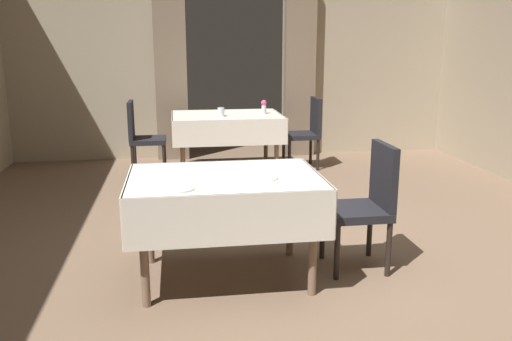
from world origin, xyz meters
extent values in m
plane|color=#7A604C|center=(0.00, 0.00, 0.00)|extent=(10.08, 10.08, 0.00)
cube|color=tan|center=(-1.95, 4.20, 1.50)|extent=(2.50, 0.12, 3.00)
cube|color=tan|center=(1.95, 4.20, 1.50)|extent=(2.50, 0.12, 3.00)
cube|color=#7F6B56|center=(-0.92, 4.06, 1.24)|extent=(0.44, 0.14, 2.48)
cube|color=#7F6B56|center=(0.92, 4.06, 1.24)|extent=(0.44, 0.14, 2.48)
cylinder|color=#7A604C|center=(-1.10, -0.38, 0.35)|extent=(0.06, 0.06, 0.71)
cylinder|color=#7A604C|center=(-0.02, -0.38, 0.35)|extent=(0.06, 0.06, 0.71)
cylinder|color=#7A604C|center=(-1.10, 0.31, 0.35)|extent=(0.06, 0.06, 0.71)
cylinder|color=#7A604C|center=(-0.02, 0.31, 0.35)|extent=(0.06, 0.06, 0.71)
cube|color=#7A604C|center=(-0.56, -0.03, 0.72)|extent=(1.24, 0.86, 0.03)
cube|color=silver|center=(-0.56, -0.03, 0.74)|extent=(1.30, 0.92, 0.01)
cube|color=silver|center=(-0.56, -0.49, 0.59)|extent=(1.30, 0.02, 0.33)
cube|color=silver|center=(-0.56, 0.42, 0.59)|extent=(1.30, 0.02, 0.33)
cube|color=silver|center=(-1.21, -0.03, 0.59)|extent=(0.02, 0.92, 0.33)
cube|color=silver|center=(0.09, -0.03, 0.59)|extent=(0.02, 0.92, 0.33)
cylinder|color=#7A604C|center=(-0.81, 2.72, 0.35)|extent=(0.06, 0.06, 0.71)
cylinder|color=#7A604C|center=(0.33, 2.72, 0.35)|extent=(0.06, 0.06, 0.71)
cylinder|color=#7A604C|center=(-0.81, 3.51, 0.35)|extent=(0.06, 0.06, 0.71)
cylinder|color=#7A604C|center=(0.33, 3.51, 0.35)|extent=(0.06, 0.06, 0.71)
cube|color=#7A604C|center=(-0.24, 3.12, 0.72)|extent=(1.30, 0.95, 0.03)
cube|color=silver|center=(-0.24, 3.12, 0.74)|extent=(1.36, 1.01, 0.01)
cube|color=silver|center=(-0.24, 2.61, 0.59)|extent=(1.36, 0.02, 0.31)
cube|color=silver|center=(-0.24, 3.62, 0.59)|extent=(1.36, 0.02, 0.31)
cube|color=silver|center=(-0.92, 3.12, 0.59)|extent=(0.02, 1.01, 0.31)
cube|color=silver|center=(0.44, 3.12, 0.59)|extent=(0.02, 1.01, 0.31)
cylinder|color=black|center=(0.21, -0.18, 0.21)|extent=(0.04, 0.04, 0.42)
cylinder|color=black|center=(0.21, 0.20, 0.21)|extent=(0.04, 0.04, 0.42)
cylinder|color=black|center=(0.59, -0.18, 0.21)|extent=(0.04, 0.04, 0.42)
cylinder|color=black|center=(0.59, 0.20, 0.21)|extent=(0.04, 0.04, 0.42)
cube|color=black|center=(0.40, 0.01, 0.43)|extent=(0.44, 0.44, 0.06)
cube|color=black|center=(0.60, 0.01, 0.69)|extent=(0.05, 0.42, 0.48)
cylinder|color=black|center=(-1.04, 3.36, 0.21)|extent=(0.04, 0.04, 0.42)
cylinder|color=black|center=(-1.04, 2.98, 0.21)|extent=(0.04, 0.04, 0.42)
cylinder|color=black|center=(-1.42, 3.36, 0.21)|extent=(0.04, 0.04, 0.42)
cylinder|color=black|center=(-1.42, 2.98, 0.21)|extent=(0.04, 0.04, 0.42)
cube|color=black|center=(-1.23, 3.17, 0.43)|extent=(0.44, 0.44, 0.06)
cube|color=black|center=(-1.43, 3.17, 0.69)|extent=(0.05, 0.42, 0.48)
cylinder|color=black|center=(0.56, 3.04, 0.21)|extent=(0.04, 0.04, 0.42)
cylinder|color=black|center=(0.56, 3.42, 0.21)|extent=(0.04, 0.04, 0.42)
cylinder|color=black|center=(0.94, 3.04, 0.21)|extent=(0.04, 0.04, 0.42)
cylinder|color=black|center=(0.94, 3.42, 0.21)|extent=(0.04, 0.04, 0.42)
cube|color=black|center=(0.75, 3.23, 0.43)|extent=(0.44, 0.44, 0.06)
cube|color=black|center=(0.95, 3.23, 0.69)|extent=(0.05, 0.42, 0.48)
cylinder|color=white|center=(-0.87, -0.35, 0.76)|extent=(0.19, 0.19, 0.01)
cylinder|color=white|center=(-0.32, -0.15, 0.76)|extent=(0.23, 0.23, 0.01)
cylinder|color=silver|center=(0.24, 3.11, 0.81)|extent=(0.06, 0.06, 0.11)
sphere|color=#D84C8C|center=(0.24, 3.11, 0.89)|extent=(0.07, 0.07, 0.07)
cylinder|color=silver|center=(-0.32, 2.93, 0.81)|extent=(0.08, 0.08, 0.11)
camera|label=1|loc=(-0.87, -3.54, 1.64)|focal=37.27mm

